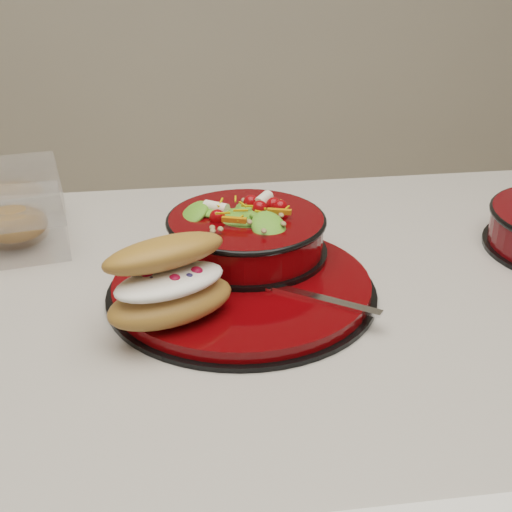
{
  "coord_description": "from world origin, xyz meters",
  "views": [
    {
      "loc": [
        -0.19,
        -0.74,
        1.32
      ],
      "look_at": [
        -0.08,
        0.02,
        0.94
      ],
      "focal_mm": 50.0,
      "sensor_mm": 36.0,
      "label": 1
    }
  ],
  "objects": [
    {
      "name": "salad_bowl",
      "position": [
        -0.09,
        0.07,
        0.95
      ],
      "size": [
        0.21,
        0.21,
        0.09
      ],
      "rotation": [
        0.0,
        0.0,
        0.1
      ],
      "color": "black",
      "rests_on": "dinner_plate"
    },
    {
      "name": "dinner_plate",
      "position": [
        -0.1,
        -0.0,
        0.91
      ],
      "size": [
        0.32,
        0.32,
        0.02
      ],
      "rotation": [
        0.0,
        0.0,
        0.39
      ],
      "color": "black",
      "rests_on": "island_counter"
    },
    {
      "name": "croissant",
      "position": [
        -0.19,
        -0.07,
        0.96
      ],
      "size": [
        0.16,
        0.14,
        0.09
      ],
      "rotation": [
        0.0,
        0.0,
        0.42
      ],
      "color": "#AF6A35",
      "rests_on": "dinner_plate"
    },
    {
      "name": "fork",
      "position": [
        -0.04,
        -0.05,
        0.92
      ],
      "size": [
        0.15,
        0.12,
        0.0
      ],
      "rotation": [
        0.0,
        0.0,
        0.94
      ],
      "color": "silver",
      "rests_on": "dinner_plate"
    }
  ]
}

